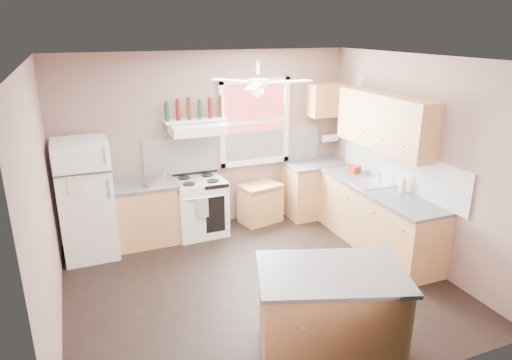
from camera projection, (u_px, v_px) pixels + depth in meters
name	position (u px, v px, depth m)	size (l,w,h in m)	color
floor	(258.00, 284.00, 5.65)	(4.50, 4.50, 0.00)	black
ceiling	(258.00, 59.00, 4.78)	(4.50, 4.50, 0.00)	white
wall_back	(208.00, 141.00, 6.99)	(4.50, 0.05, 2.70)	#7C6057
wall_right	(417.00, 160.00, 6.02)	(0.05, 4.00, 2.70)	#7C6057
wall_left	(40.00, 209.00, 4.40)	(0.05, 4.00, 2.70)	#7C6057
backsplash_back	(236.00, 150.00, 7.17)	(2.90, 0.03, 0.55)	white
backsplash_right	(398.00, 167.00, 6.33)	(0.03, 2.60, 0.55)	white
window_view	(254.00, 122.00, 7.14)	(1.00, 0.02, 1.20)	maroon
window_frame	(255.00, 122.00, 7.12)	(1.16, 0.07, 1.36)	white
refrigerator	(86.00, 200.00, 6.11)	(0.69, 0.67, 1.64)	white
base_cabinet_left	(146.00, 214.00, 6.62)	(0.90, 0.60, 0.86)	#B2834A
counter_left	(144.00, 185.00, 6.48)	(0.92, 0.62, 0.04)	#4D4D50
toaster	(155.00, 179.00, 6.41)	(0.28, 0.16, 0.18)	silver
stove	(200.00, 207.00, 6.90)	(0.74, 0.64, 0.86)	white
range_hood	(197.00, 129.00, 6.58)	(0.78, 0.50, 0.14)	white
bottle_shelf	(195.00, 120.00, 6.66)	(0.90, 0.26, 0.03)	white
cart	(260.00, 203.00, 7.35)	(0.63, 0.42, 0.63)	#B2834A
base_cabinet_corner	(316.00, 190.00, 7.62)	(1.00, 0.60, 0.86)	#B2834A
base_cabinet_right	(377.00, 219.00, 6.47)	(0.60, 2.20, 0.86)	#B2834A
counter_corner	(317.00, 164.00, 7.48)	(1.02, 0.62, 0.04)	#4D4D50
counter_right	(379.00, 189.00, 6.32)	(0.62, 2.22, 0.04)	#4D4D50
sink	(370.00, 184.00, 6.49)	(0.55, 0.45, 0.03)	silver
faucet	(380.00, 178.00, 6.52)	(0.03, 0.03, 0.14)	silver
upper_cabinet_right	(384.00, 122.00, 6.26)	(0.33, 1.80, 0.76)	#B2834A
upper_cabinet_corner	(327.00, 100.00, 7.34)	(0.60, 0.33, 0.52)	#B2834A
paper_towel	(330.00, 138.00, 7.62)	(0.12, 0.12, 0.26)	white
island	(329.00, 315.00, 4.32)	(1.28, 0.81, 0.86)	#B2834A
island_top	(332.00, 273.00, 4.18)	(1.36, 0.88, 0.04)	#4D4D50
ceiling_fan_hub	(258.00, 83.00, 4.86)	(0.20, 0.20, 0.08)	white
soap_bottle	(403.00, 184.00, 6.12)	(0.09, 0.09, 0.24)	silver
red_caddy	(355.00, 169.00, 6.96)	(0.18, 0.12, 0.10)	#A5280E
wine_bottles	(195.00, 109.00, 6.61)	(0.86, 0.06, 0.31)	#143819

